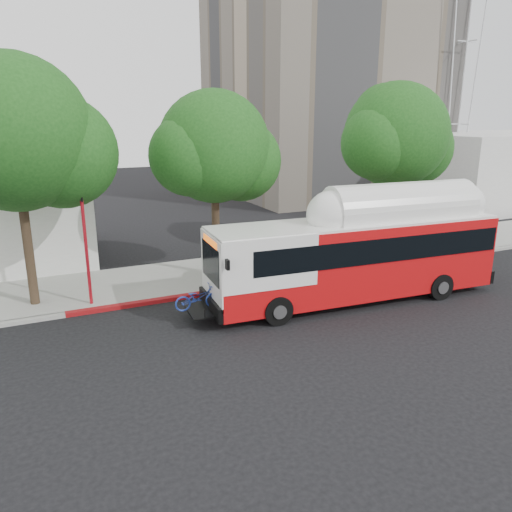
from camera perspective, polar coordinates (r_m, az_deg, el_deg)
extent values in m
plane|color=black|center=(19.22, 4.65, -7.14)|extent=(120.00, 120.00, 0.00)
cube|color=gray|center=(24.71, -2.72, -1.63)|extent=(60.00, 5.00, 0.15)
cube|color=gray|center=(22.44, -0.22, -3.45)|extent=(60.00, 0.30, 0.15)
cube|color=maroon|center=(21.44, -7.56, -4.51)|extent=(10.00, 0.32, 0.16)
cylinder|color=#2D2116|center=(21.34, -24.76, 2.34)|extent=(0.36, 0.36, 6.08)
sphere|color=#174714|center=(20.89, -25.98, 12.52)|extent=(5.80, 5.80, 5.80)
sphere|color=#174714|center=(21.17, -21.35, 10.97)|extent=(4.35, 4.35, 4.35)
cylinder|color=#2D2116|center=(23.24, -4.63, 3.95)|extent=(0.36, 0.36, 5.44)
sphere|color=#174714|center=(22.79, -4.82, 12.35)|extent=(5.00, 5.00, 5.00)
sphere|color=#174714|center=(23.52, -1.75, 10.84)|extent=(3.75, 3.75, 3.75)
cylinder|color=#2D2116|center=(28.03, 15.17, 5.83)|extent=(0.36, 0.36, 5.76)
sphere|color=#174714|center=(27.67, 15.71, 13.19)|extent=(5.40, 5.40, 5.40)
sphere|color=#174714|center=(28.82, 17.65, 11.68)|extent=(4.05, 4.05, 4.05)
cube|color=tan|center=(51.95, 7.67, 26.82)|extent=(18.00, 18.00, 35.00)
cube|color=silver|center=(50.08, 26.55, 9.06)|extent=(20.00, 12.00, 6.00)
cube|color=red|center=(20.83, 11.25, -0.23)|extent=(12.32, 3.42, 2.94)
cube|color=black|center=(20.95, 12.52, 1.51)|extent=(11.11, 3.40, 0.96)
cube|color=white|center=(20.48, 11.48, 3.84)|extent=(12.32, 3.34, 0.10)
cube|color=white|center=(21.57, 16.10, 4.85)|extent=(6.61, 2.45, 0.56)
cube|color=black|center=(18.73, -6.60, -6.14)|extent=(0.93, 1.88, 0.06)
imported|color=#223A9D|center=(18.56, -6.65, -4.74)|extent=(0.72, 1.78, 0.92)
cylinder|color=#B1121E|center=(20.68, -18.76, 0.08)|extent=(0.13, 0.13, 4.33)
cube|color=black|center=(20.22, -19.33, 6.29)|extent=(0.05, 0.43, 0.27)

